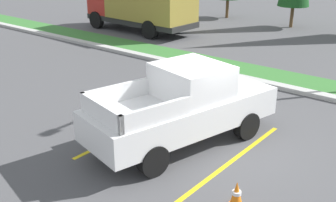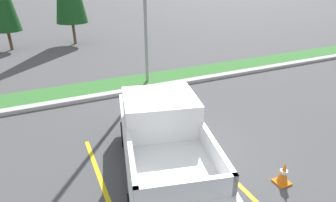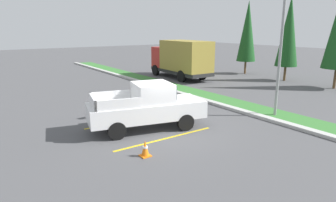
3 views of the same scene
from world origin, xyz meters
The scene contains 7 objects.
ground_plane centered at (0.00, 0.00, 0.00)m, with size 120.00×120.00×0.00m, color #4C4C4F.
parking_line_near centered at (-2.24, -0.66, 0.00)m, with size 0.12×4.80×0.01m, color yellow.
parking_line_far centered at (0.86, -0.66, 0.00)m, with size 0.12×4.80×0.01m, color yellow.
curb_strip centered at (0.00, 5.00, 0.07)m, with size 56.00×0.40×0.15m, color #B2B2AD.
grass_median centered at (0.00, 6.10, 0.03)m, with size 56.00×1.80×0.06m, color #387533.
pickup_truck_main centered at (-0.68, -0.61, 1.04)m, with size 3.07×5.52×2.10m.
traffic_cone centered at (1.89, -2.27, 0.29)m, with size 0.36×0.36×0.60m.
Camera 2 is at (-3.08, -6.14, 4.83)m, focal length 30.07 mm.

